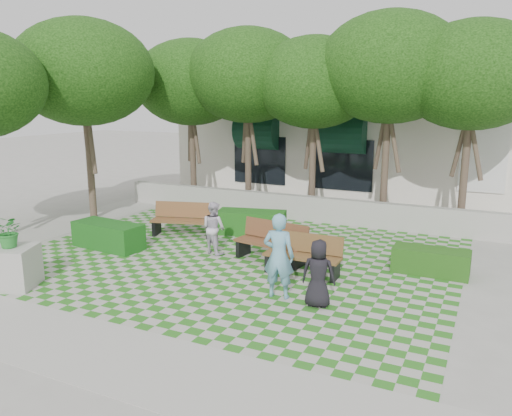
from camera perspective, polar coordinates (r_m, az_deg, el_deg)
The scene contains 17 objects.
ground at distance 13.29m, azimuth -4.79°, elevation -6.96°, with size 90.00×90.00×0.00m, color gray.
lawn at distance 14.11m, azimuth -2.73°, elevation -5.74°, with size 12.00×12.00×0.00m, color #2B721E.
sidewalk_south at distance 9.87m, azimuth -19.23°, elevation -14.74°, with size 16.00×2.00×0.01m, color #9E9B93.
sidewalk_west at distance 18.53m, azimuth -22.72°, elevation -2.30°, with size 2.00×12.00×0.01m, color #9E9B93.
retaining_wall at distance 18.57m, azimuth 4.91°, elevation 0.07°, with size 15.00×0.36×0.90m, color #9E9B93.
bench_east at distance 12.79m, azimuth 5.42°, elevation -5.40°, with size 1.96×0.66×1.03m.
bench_mid at distance 13.76m, azimuth 1.80°, elevation -3.97°, with size 2.14×1.02×1.08m.
bench_west at distance 16.47m, azimuth -8.28°, elevation -1.36°, with size 2.15×1.22×1.07m.
hedge_east at distance 13.56m, azimuth 19.34°, elevation -5.78°, with size 1.88×0.75×0.66m, color #1C4813.
hedge_midleft at distance 16.49m, azimuth -0.54°, elevation -1.67°, with size 2.23×0.89×0.78m, color #174E14.
hedge_west at distance 15.60m, azimuth -16.53°, elevation -3.02°, with size 2.21×0.89×0.77m, color #134A14.
planter_front at distance 13.13m, azimuth -26.09°, elevation -5.19°, with size 1.30×1.30×1.75m.
person_blue at distance 11.14m, azimuth 2.61°, elevation -5.49°, with size 0.71×0.47×1.94m, color #68A3BD.
person_dark at distance 10.82m, azimuth 7.14°, elevation -7.43°, with size 0.72×0.47×1.48m, color black.
person_white at distance 14.40m, azimuth -4.85°, elevation -2.26°, with size 0.74×0.58×1.53m, color silver.
tree_row at distance 18.69m, azimuth -0.61°, elevation 14.78°, with size 17.70×13.40×7.41m.
building at distance 25.52m, azimuth 13.39°, elevation 7.82°, with size 18.00×8.92×5.15m.
Camera 1 is at (6.42, -10.78, 4.38)m, focal length 35.00 mm.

